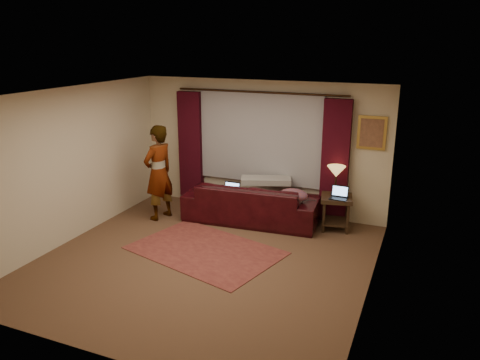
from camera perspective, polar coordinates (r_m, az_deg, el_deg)
name	(u,v)px	position (r m, az deg, el deg)	size (l,w,h in m)	color
floor	(205,261)	(7.49, -4.30, -9.78)	(5.00, 5.00, 0.01)	brown
ceiling	(201,94)	(6.74, -4.79, 10.42)	(5.00, 5.00, 0.02)	silver
wall_back	(261,147)	(9.22, 2.54, 4.03)	(5.00, 0.02, 2.60)	beige
wall_front	(92,248)	(5.06, -17.58, -7.94)	(5.00, 0.02, 2.60)	beige
wall_left	(71,165)	(8.41, -19.91, 1.74)	(0.02, 5.00, 2.60)	beige
wall_right	(375,203)	(6.32, 16.14, -2.77)	(0.02, 5.00, 2.60)	beige
sheer_curtain	(260,138)	(9.13, 2.42, 5.18)	(2.50, 0.05, 1.80)	#9D9DA5
drape_left	(191,148)	(9.76, -6.02, 3.95)	(0.50, 0.14, 2.30)	#340711
drape_right	(335,162)	(8.76, 11.53, 2.20)	(0.50, 0.14, 2.30)	#340711
curtain_rod	(259,92)	(8.94, 2.38, 10.65)	(0.04, 0.04, 3.40)	black
picture_frame	(372,133)	(8.63, 15.78, 5.56)	(0.50, 0.04, 0.60)	#BC9440
sofa	(252,195)	(8.83, 1.42, -1.88)	(2.53, 1.09, 1.02)	black
throw_blanket	(266,167)	(8.85, 3.21, 1.64)	(0.94, 0.38, 0.11)	#999691
clothing_pile	(293,196)	(8.52, 6.50, -1.91)	(0.53, 0.41, 0.23)	brown
laptop_sofa	(230,190)	(8.78, -1.25, -1.20)	(0.31, 0.34, 0.23)	black
area_rug	(205,250)	(7.81, -4.26, -8.55)	(2.36, 1.57, 0.01)	brown
end_table	(336,213)	(8.69, 11.60, -3.93)	(0.55, 0.55, 0.63)	black
tiffany_lamp	(336,180)	(8.60, 11.59, -0.04)	(0.33, 0.33, 0.53)	olive
laptop_table	(339,193)	(8.42, 11.94, -1.57)	(0.30, 0.33, 0.22)	black
person	(159,173)	(8.98, -9.89, 0.88)	(0.54, 0.54, 1.82)	#999691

